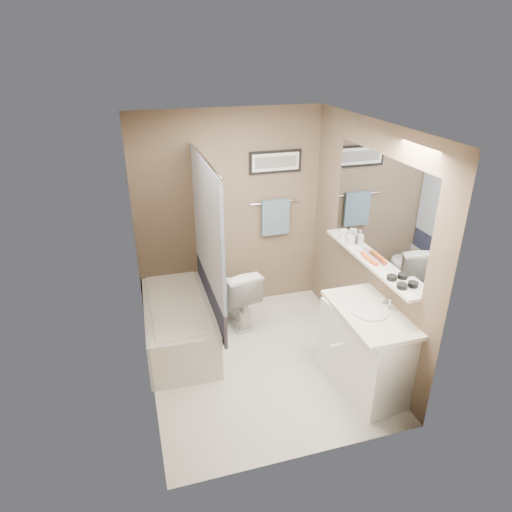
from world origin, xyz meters
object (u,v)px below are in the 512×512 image
object	(u,v)px
bathtub	(179,323)
toilet	(235,294)
candle_bowl_far	(392,278)
hair_brush_front	(370,260)
vanity	(366,351)
soap_bottle	(350,238)
glass_jar	(344,235)
candle_bowl_near	(402,286)
hair_brush_back	(367,257)

from	to	relation	value
bathtub	toilet	bearing A→B (deg)	20.85
candle_bowl_far	hair_brush_front	bearing A→B (deg)	90.00
vanity	soap_bottle	distance (m)	1.17
candle_bowl_far	glass_jar	world-z (taller)	glass_jar
candle_bowl_near	candle_bowl_far	bearing A→B (deg)	90.00
candle_bowl_far	hair_brush_front	world-z (taller)	hair_brush_front
candle_bowl_far	hair_brush_back	size ratio (longest dim) A/B	0.41
toilet	hair_brush_back	distance (m)	1.66
hair_brush_back	glass_jar	xyz separation A→B (m)	(0.00, 0.51, 0.03)
bathtub	candle_bowl_near	distance (m)	2.40
bathtub	vanity	distance (m)	2.01
hair_brush_front	hair_brush_back	world-z (taller)	same
candle_bowl_near	toilet	bearing A→B (deg)	124.98
glass_jar	soap_bottle	distance (m)	0.15
hair_brush_front	soap_bottle	bearing A→B (deg)	90.00
vanity	glass_jar	size ratio (longest dim) A/B	9.00
vanity	glass_jar	xyz separation A→B (m)	(0.19, 0.99, 0.77)
vanity	candle_bowl_near	distance (m)	0.77
vanity	hair_brush_back	bearing A→B (deg)	61.22
hair_brush_front	hair_brush_back	distance (m)	0.07
toilet	glass_jar	bearing A→B (deg)	145.81
bathtub	glass_jar	world-z (taller)	glass_jar
candle_bowl_near	hair_brush_front	distance (m)	0.54
vanity	candle_bowl_far	distance (m)	0.76
toilet	hair_brush_front	world-z (taller)	hair_brush_front
bathtub	candle_bowl_near	world-z (taller)	candle_bowl_near
hair_brush_front	soap_bottle	xyz separation A→B (m)	(0.00, 0.43, 0.05)
toilet	candle_bowl_near	world-z (taller)	candle_bowl_near
candle_bowl_far	hair_brush_front	size ratio (longest dim) A/B	0.41
vanity	hair_brush_front	bearing A→B (deg)	58.21
toilet	soap_bottle	world-z (taller)	soap_bottle
bathtub	soap_bottle	distance (m)	2.05
vanity	hair_brush_back	distance (m)	0.90
toilet	vanity	xyz separation A→B (m)	(0.91, -1.44, 0.04)
toilet	candle_bowl_far	distance (m)	1.95
bathtub	soap_bottle	bearing A→B (deg)	-9.62
candle_bowl_near	hair_brush_front	bearing A→B (deg)	90.00
candle_bowl_far	soap_bottle	world-z (taller)	soap_bottle
hair_brush_back	soap_bottle	size ratio (longest dim) A/B	1.50
hair_brush_front	candle_bowl_near	bearing A→B (deg)	-90.00
candle_bowl_near	hair_brush_back	world-z (taller)	hair_brush_back
hair_brush_back	vanity	bearing A→B (deg)	-111.11
candle_bowl_near	bathtub	bearing A→B (deg)	143.21
hair_brush_front	glass_jar	xyz separation A→B (m)	(0.00, 0.58, 0.03)
hair_brush_back	bathtub	bearing A→B (deg)	157.73
bathtub	candle_bowl_near	xyz separation A→B (m)	(1.79, -1.33, 0.89)
glass_jar	toilet	bearing A→B (deg)	157.43
bathtub	candle_bowl_far	distance (m)	2.31
bathtub	hair_brush_back	xyz separation A→B (m)	(1.79, -0.73, 0.89)
vanity	glass_jar	distance (m)	1.26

